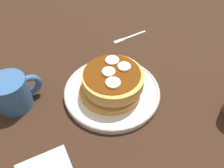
{
  "coord_description": "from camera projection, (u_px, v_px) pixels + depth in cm",
  "views": [
    {
      "loc": [
        -22.72,
        -34.13,
        47.76
      ],
      "look_at": [
        0.0,
        0.0,
        3.83
      ],
      "focal_mm": 37.12,
      "sensor_mm": 36.0,
      "label": 1
    }
  ],
  "objects": [
    {
      "name": "banana_slice_1",
      "position": [
        125.0,
        67.0,
        0.58
      ],
      "size": [
        3.31,
        3.31,
        0.8
      ],
      "color": "#F6EBC5",
      "rests_on": "pancake_stack"
    },
    {
      "name": "ground_plane",
      "position": [
        112.0,
        97.0,
        0.64
      ],
      "size": [
        140.0,
        140.0,
        3.0
      ],
      "primitive_type": "cube",
      "color": "black"
    },
    {
      "name": "fork",
      "position": [
        128.0,
        37.0,
        0.8
      ],
      "size": [
        13.03,
        1.51,
        0.5
      ],
      "color": "silver",
      "rests_on": "ground_plane"
    },
    {
      "name": "coffee_mug",
      "position": [
        13.0,
        92.0,
        0.57
      ],
      "size": [
        12.35,
        8.91,
        8.63
      ],
      "color": "#33598C",
      "rests_on": "ground_plane"
    },
    {
      "name": "banana_slice_2",
      "position": [
        113.0,
        83.0,
        0.55
      ],
      "size": [
        3.55,
        3.55,
        0.81
      ],
      "color": "#FEF2B6",
      "rests_on": "pancake_stack"
    },
    {
      "name": "banana_slice_0",
      "position": [
        109.0,
        72.0,
        0.57
      ],
      "size": [
        3.31,
        3.31,
        0.84
      ],
      "color": "#FEEDBC",
      "rests_on": "pancake_stack"
    },
    {
      "name": "pancake_stack",
      "position": [
        112.0,
        83.0,
        0.59
      ],
      "size": [
        16.43,
        16.39,
        6.33
      ],
      "color": "#C08538",
      "rests_on": "plate"
    },
    {
      "name": "banana_slice_3",
      "position": [
        112.0,
        60.0,
        0.6
      ],
      "size": [
        3.57,
        3.57,
        0.74
      ],
      "color": "beige",
      "rests_on": "pancake_stack"
    },
    {
      "name": "plate",
      "position": [
        112.0,
        91.0,
        0.62
      ],
      "size": [
        25.75,
        25.75,
        1.78
      ],
      "color": "silver",
      "rests_on": "ground_plane"
    }
  ]
}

